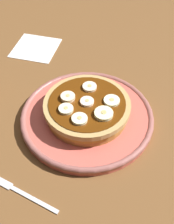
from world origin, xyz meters
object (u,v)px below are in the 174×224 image
object	(u,v)px
pancake_stack	(88,108)
banana_slice_4	(90,87)
fork	(21,192)
banana_slice_6	(80,119)
banana_slice_3	(66,109)
banana_slice_5	(112,101)
banana_slice_0	(88,102)
banana_slice_1	(104,114)
napkin	(36,48)
banana_slice_2	(68,98)
plate	(87,117)

from	to	relation	value
pancake_stack	banana_slice_4	bearing A→B (deg)	12.61
fork	banana_slice_6	bearing A→B (deg)	-22.73
banana_slice_3	banana_slice_5	bearing A→B (deg)	-58.34
banana_slice_0	banana_slice_4	xyz separation A→B (cm)	(4.04, 0.82, 0.01)
banana_slice_3	banana_slice_1	bearing A→B (deg)	-82.91
banana_slice_0	banana_slice_5	world-z (taller)	same
banana_slice_6	banana_slice_5	bearing A→B (deg)	-34.58
banana_slice_1	banana_slice_4	size ratio (longest dim) A/B	1.23
banana_slice_0	napkin	xyz separation A→B (cm)	(20.09, 20.31, -5.25)
banana_slice_2	fork	size ratio (longest dim) A/B	0.22
napkin	fork	world-z (taller)	fork
banana_slice_4	banana_slice_5	world-z (taller)	same
pancake_stack	banana_slice_6	xyz separation A→B (cm)	(-4.97, 0.03, 1.92)
plate	banana_slice_1	distance (cm)	6.24
plate	banana_slice_5	bearing A→B (deg)	-69.58
banana_slice_4	fork	bearing A→B (deg)	167.49
banana_slice_0	banana_slice_3	world-z (taller)	same
banana_slice_4	banana_slice_6	size ratio (longest dim) A/B	0.97
banana_slice_2	banana_slice_3	world-z (taller)	banana_slice_2
plate	banana_slice_3	world-z (taller)	banana_slice_3
banana_slice_6	napkin	bearing A→B (deg)	39.25
pancake_stack	banana_slice_1	bearing A→B (deg)	-123.51
banana_slice_1	banana_slice_2	distance (cm)	8.04
plate	banana_slice_1	size ratio (longest dim) A/B	7.59
pancake_stack	banana_slice_5	distance (cm)	4.92
banana_slice_2	banana_slice_3	size ratio (longest dim) A/B	1.00
banana_slice_2	banana_slice_3	bearing A→B (deg)	-166.52
banana_slice_3	banana_slice_2	bearing A→B (deg)	13.48
napkin	fork	xyz separation A→B (cm)	(-39.03, -14.39, 0.10)
pancake_stack	banana_slice_2	distance (cm)	4.53
banana_slice_6	banana_slice_2	bearing A→B (deg)	41.42
banana_slice_3	banana_slice_5	distance (cm)	9.00
pancake_stack	plate	bearing A→B (deg)	155.70
plate	pancake_stack	size ratio (longest dim) A/B	1.55
banana_slice_2	fork	distance (cm)	19.51
plate	banana_slice_1	world-z (taller)	banana_slice_1
banana_slice_1	banana_slice_3	size ratio (longest dim) A/B	1.26
banana_slice_2	napkin	world-z (taller)	banana_slice_2
banana_slice_6	fork	distance (cm)	16.19
pancake_stack	banana_slice_5	world-z (taller)	banana_slice_5
plate	banana_slice_2	bearing A→B (deg)	92.03
banana_slice_5	banana_slice_6	bearing A→B (deg)	145.42
banana_slice_1	banana_slice_3	world-z (taller)	banana_slice_1
napkin	banana_slice_5	bearing A→B (deg)	-126.91
banana_slice_6	napkin	size ratio (longest dim) A/B	0.27
plate	banana_slice_2	world-z (taller)	banana_slice_2
banana_slice_2	banana_slice_4	xyz separation A→B (cm)	(4.29, -3.17, -0.11)
banana_slice_0	banana_slice_1	world-z (taller)	banana_slice_1
plate	pancake_stack	world-z (taller)	pancake_stack
banana_slice_0	banana_slice_4	distance (cm)	4.12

